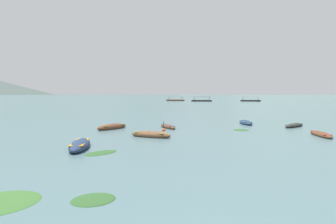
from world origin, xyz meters
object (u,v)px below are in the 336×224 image
(rowboat_4, at_px, (294,125))
(mooring_buoy, at_px, (164,130))
(rowboat_0, at_px, (321,134))
(rowboat_1, at_px, (80,145))
(rowboat_2, at_px, (112,127))
(ferry_1, at_px, (175,100))
(rowboat_5, at_px, (168,127))
(rowboat_6, at_px, (151,135))
(ferry_0, at_px, (251,101))
(rowboat_7, at_px, (246,123))
(ferry_2, at_px, (202,101))

(rowboat_4, distance_m, mooring_buoy, 15.50)
(rowboat_0, height_order, rowboat_1, rowboat_1)
(rowboat_2, relative_size, mooring_buoy, 3.52)
(rowboat_2, distance_m, rowboat_4, 20.84)
(ferry_1, bearing_deg, rowboat_5, -94.43)
(ferry_1, xyz_separation_m, mooring_buoy, (-9.50, -117.87, -0.35))
(rowboat_6, bearing_deg, ferry_0, 66.72)
(rowboat_0, height_order, rowboat_6, rowboat_6)
(rowboat_1, relative_size, rowboat_6, 1.11)
(rowboat_5, relative_size, rowboat_7, 0.89)
(rowboat_1, relative_size, ferry_2, 0.42)
(rowboat_5, distance_m, rowboat_7, 10.69)
(ferry_0, xyz_separation_m, mooring_buoy, (-46.74, -107.76, -0.34))
(rowboat_0, bearing_deg, ferry_1, 92.22)
(rowboat_0, height_order, rowboat_7, rowboat_7)
(ferry_2, relative_size, mooring_buoy, 9.59)
(rowboat_0, relative_size, rowboat_7, 1.02)
(rowboat_7, height_order, ferry_1, ferry_1)
(rowboat_4, xyz_separation_m, ferry_1, (-5.74, 114.99, 0.28))
(ferry_1, height_order, ferry_2, same)
(mooring_buoy, bearing_deg, rowboat_4, 10.70)
(rowboat_4, bearing_deg, mooring_buoy, -169.30)
(rowboat_4, relative_size, mooring_buoy, 3.48)
(rowboat_2, height_order, rowboat_6, rowboat_2)
(rowboat_6, distance_m, mooring_buoy, 4.00)
(rowboat_6, bearing_deg, ferry_2, 78.26)
(rowboat_1, distance_m, rowboat_2, 10.65)
(rowboat_5, distance_m, mooring_buoy, 2.60)
(rowboat_1, xyz_separation_m, rowboat_5, (6.69, 11.27, -0.07))
(ferry_0, height_order, mooring_buoy, ferry_0)
(mooring_buoy, bearing_deg, rowboat_6, -108.22)
(rowboat_0, distance_m, rowboat_6, 15.47)
(rowboat_4, xyz_separation_m, mooring_buoy, (-15.23, -2.88, -0.07))
(rowboat_4, height_order, ferry_1, ferry_1)
(rowboat_5, bearing_deg, ferry_0, 66.30)
(rowboat_2, height_order, ferry_2, ferry_2)
(rowboat_1, relative_size, ferry_1, 0.45)
(rowboat_1, xyz_separation_m, rowboat_4, (21.37, 11.61, -0.06))
(rowboat_5, relative_size, ferry_1, 0.36)
(rowboat_1, height_order, ferry_0, ferry_0)
(rowboat_2, xyz_separation_m, rowboat_7, (16.21, 4.24, -0.04))
(rowboat_6, relative_size, ferry_0, 0.38)
(rowboat_7, relative_size, ferry_1, 0.40)
(mooring_buoy, bearing_deg, rowboat_2, 161.11)
(rowboat_0, bearing_deg, rowboat_4, 81.55)
(ferry_0, bearing_deg, rowboat_2, -116.31)
(rowboat_2, xyz_separation_m, mooring_buoy, (5.59, -1.91, -0.12))
(rowboat_5, bearing_deg, rowboat_6, -105.89)
(rowboat_5, bearing_deg, rowboat_0, -25.42)
(rowboat_5, relative_size, mooring_buoy, 3.20)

